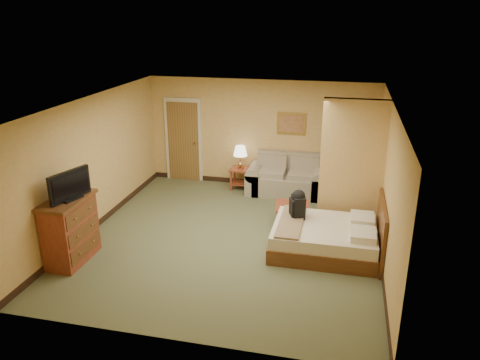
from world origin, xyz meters
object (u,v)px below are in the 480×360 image
(loveseat, at_px, (287,181))
(dresser, at_px, (70,230))
(bed, at_px, (328,237))
(coffee_table, at_px, (293,211))

(loveseat, height_order, dresser, dresser)
(bed, bearing_deg, dresser, -163.27)
(dresser, xyz_separation_m, bed, (4.30, 1.29, -0.30))
(loveseat, bearing_deg, dresser, -128.93)
(coffee_table, relative_size, bed, 0.39)
(loveseat, xyz_separation_m, coffee_table, (0.33, -1.71, 0.00))
(loveseat, xyz_separation_m, dresser, (-3.21, -3.97, 0.28))
(coffee_table, bearing_deg, dresser, -147.45)
(dresser, bearing_deg, coffee_table, 32.55)
(coffee_table, distance_m, dresser, 4.21)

